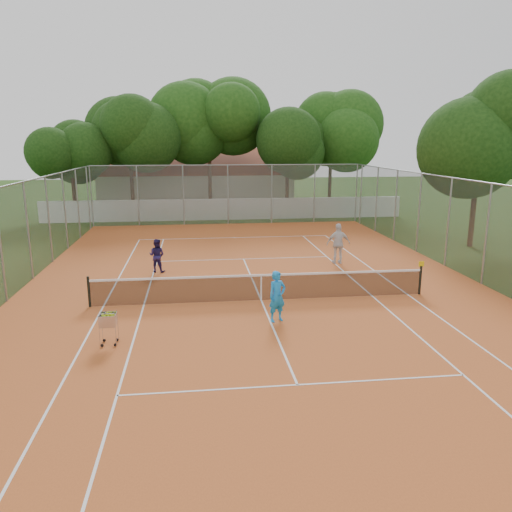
{
  "coord_description": "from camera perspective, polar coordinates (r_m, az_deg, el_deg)",
  "views": [
    {
      "loc": [
        -2.27,
        -16.86,
        5.59
      ],
      "look_at": [
        0.0,
        1.5,
        1.3
      ],
      "focal_mm": 35.0,
      "sensor_mm": 36.0,
      "label": 1
    }
  ],
  "objects": [
    {
      "name": "court_lines",
      "position": [
        17.9,
        0.59,
        -5.06
      ],
      "size": [
        10.98,
        23.78,
        0.01
      ],
      "primitive_type": "cube",
      "color": "white",
      "rests_on": "court_pad"
    },
    {
      "name": "ball_hopper",
      "position": [
        14.59,
        -16.49,
        -7.87
      ],
      "size": [
        0.56,
        0.56,
        0.99
      ],
      "primitive_type": "cube",
      "rotation": [
        0.0,
        0.0,
        -0.2
      ],
      "color": "#BBBAC1",
      "rests_on": "court_pad"
    },
    {
      "name": "boundary_wall",
      "position": [
        36.26,
        -3.41,
        5.36
      ],
      "size": [
        26.0,
        0.3,
        1.5
      ],
      "primitive_type": "cube",
      "color": "white",
      "rests_on": "ground"
    },
    {
      "name": "player_near",
      "position": [
        15.68,
        2.44,
        -4.62
      ],
      "size": [
        0.7,
        0.59,
        1.62
      ],
      "primitive_type": "imported",
      "rotation": [
        0.0,
        0.0,
        0.4
      ],
      "color": "#1A8BE3",
      "rests_on": "court_pad"
    },
    {
      "name": "court_pad",
      "position": [
        17.91,
        0.59,
        -5.1
      ],
      "size": [
        18.0,
        34.0,
        0.02
      ],
      "primitive_type": "cube",
      "color": "#BF5A25",
      "rests_on": "ground"
    },
    {
      "name": "perimeter_fence",
      "position": [
        17.39,
        0.61,
        1.14
      ],
      "size": [
        18.0,
        34.0,
        4.0
      ],
      "primitive_type": "cube",
      "color": "slate",
      "rests_on": "ground"
    },
    {
      "name": "tennis_net",
      "position": [
        17.76,
        0.59,
        -3.57
      ],
      "size": [
        11.88,
        0.1,
        0.98
      ],
      "primitive_type": "cube",
      "color": "black",
      "rests_on": "court_pad"
    },
    {
      "name": "player_far_right",
      "position": [
        23.31,
        9.4,
        1.41
      ],
      "size": [
        1.11,
        0.48,
        1.87
      ],
      "primitive_type": "imported",
      "rotation": [
        0.0,
        0.0,
        3.12
      ],
      "color": "silver",
      "rests_on": "court_pad"
    },
    {
      "name": "player_far_left",
      "position": [
        21.95,
        -11.26,
        0.06
      ],
      "size": [
        0.85,
        0.76,
        1.45
      ],
      "primitive_type": "imported",
      "rotation": [
        0.0,
        0.0,
        2.79
      ],
      "color": "#221A4E",
      "rests_on": "court_pad"
    },
    {
      "name": "ground",
      "position": [
        17.91,
        0.59,
        -5.13
      ],
      "size": [
        120.0,
        120.0,
        0.0
      ],
      "primitive_type": "plane",
      "color": "#1D390F",
      "rests_on": "ground"
    },
    {
      "name": "clubhouse",
      "position": [
        45.99,
        -6.77,
        8.74
      ],
      "size": [
        16.4,
        9.0,
        4.4
      ],
      "primitive_type": "cube",
      "color": "beige",
      "rests_on": "ground"
    },
    {
      "name": "tropical_trees",
      "position": [
        38.93,
        -3.79,
        12.16
      ],
      "size": [
        29.0,
        19.0,
        10.0
      ],
      "primitive_type": "cube",
      "color": "black",
      "rests_on": "ground"
    }
  ]
}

